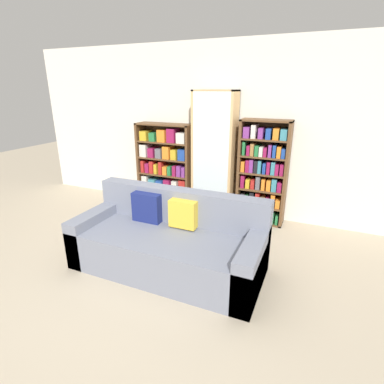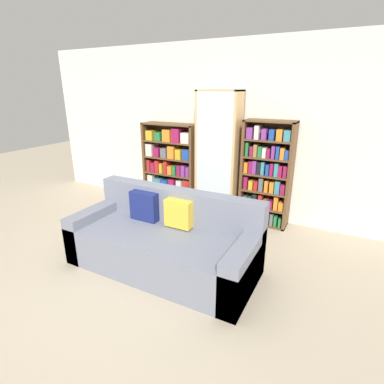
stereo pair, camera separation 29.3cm
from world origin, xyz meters
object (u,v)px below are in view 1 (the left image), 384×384
couch (169,243)px  display_cabinet (214,156)px  bookshelf_right (263,174)px  bookshelf_left (165,167)px  wine_bottle (241,224)px

couch → display_cabinet: bearing=92.4°
couch → bookshelf_right: (0.71, 1.74, 0.47)m
bookshelf_left → wine_bottle: bearing=-19.7°
bookshelf_left → display_cabinet: 0.95m
bookshelf_left → display_cabinet: display_cabinet is taller
wine_bottle → bookshelf_right: bearing=74.0°
display_cabinet → wine_bottle: size_ratio=5.68×
display_cabinet → bookshelf_right: size_ratio=1.26×
couch → bookshelf_right: bearing=67.9°
display_cabinet → wine_bottle: display_cabinet is taller
couch → display_cabinet: size_ratio=1.09×
display_cabinet → bookshelf_right: bearing=1.2°
display_cabinet → bookshelf_right: (0.78, 0.02, -0.21)m
bookshelf_left → wine_bottle: 1.71m
couch → wine_bottle: bearing=65.2°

